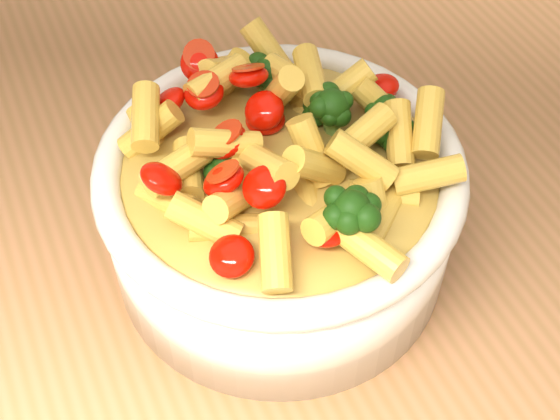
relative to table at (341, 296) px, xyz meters
name	(u,v)px	position (x,y,z in m)	size (l,w,h in m)	color
table	(341,296)	(0.00, 0.00, 0.00)	(1.20, 0.80, 0.90)	#A86F48
serving_bowl	(280,209)	(-0.06, -0.01, 0.16)	(0.25, 0.25, 0.11)	white
pasta_salad	(280,142)	(-0.06, -0.01, 0.22)	(0.19, 0.19, 0.04)	#FFCD50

